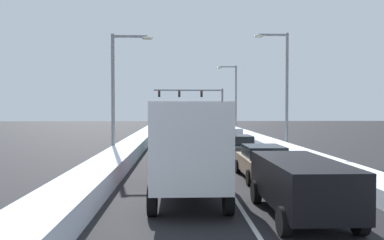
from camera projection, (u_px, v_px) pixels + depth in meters
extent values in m
plane|color=black|center=(206.00, 154.00, 26.84)|extent=(141.48, 141.48, 0.00)
cube|color=silver|center=(202.00, 146.00, 32.28)|extent=(0.14, 59.86, 0.01)
cube|color=silver|center=(265.00, 143.00, 32.47)|extent=(1.91, 59.86, 0.62)
cube|color=silver|center=(138.00, 142.00, 32.06)|extent=(1.68, 59.86, 0.81)
cube|color=black|center=(300.00, 181.00, 11.33)|extent=(1.95, 4.90, 1.25)
cube|color=black|center=(334.00, 189.00, 8.91)|extent=(1.56, 0.06, 0.55)
cube|color=red|center=(300.00, 205.00, 8.91)|extent=(0.20, 0.08, 0.28)
cube|color=red|center=(367.00, 205.00, 8.96)|extent=(0.20, 0.08, 0.28)
cylinder|color=black|center=(256.00, 192.00, 13.01)|extent=(0.25, 0.74, 0.74)
cylinder|color=black|center=(312.00, 192.00, 13.08)|extent=(0.25, 0.74, 0.74)
cylinder|color=black|center=(284.00, 221.00, 9.62)|extent=(0.25, 0.74, 0.74)
cylinder|color=black|center=(360.00, 221.00, 9.69)|extent=(0.25, 0.74, 0.74)
cube|color=#937F60|center=(263.00, 165.00, 17.48)|extent=(1.82, 4.50, 0.70)
cube|color=black|center=(264.00, 152.00, 17.32)|extent=(1.64, 2.20, 0.55)
cube|color=red|center=(258.00, 170.00, 15.26)|extent=(0.24, 0.08, 0.14)
cube|color=red|center=(292.00, 170.00, 15.31)|extent=(0.24, 0.08, 0.14)
cylinder|color=black|center=(238.00, 166.00, 19.01)|extent=(0.22, 0.66, 0.66)
cylinder|color=black|center=(274.00, 166.00, 19.08)|extent=(0.22, 0.66, 0.66)
cylinder|color=black|center=(250.00, 178.00, 15.91)|extent=(0.22, 0.66, 0.66)
cylinder|color=black|center=(292.00, 177.00, 15.98)|extent=(0.22, 0.66, 0.66)
cube|color=#38383D|center=(237.00, 149.00, 24.10)|extent=(1.82, 4.50, 0.70)
cube|color=black|center=(238.00, 140.00, 23.94)|extent=(1.64, 2.20, 0.55)
cube|color=red|center=(231.00, 151.00, 21.88)|extent=(0.24, 0.08, 0.14)
cube|color=red|center=(256.00, 151.00, 21.93)|extent=(0.24, 0.08, 0.14)
cylinder|color=black|center=(220.00, 151.00, 25.63)|extent=(0.22, 0.66, 0.66)
cylinder|color=black|center=(247.00, 151.00, 25.69)|extent=(0.22, 0.66, 0.66)
cylinder|color=black|center=(226.00, 157.00, 22.53)|extent=(0.22, 0.66, 0.66)
cylinder|color=black|center=(257.00, 157.00, 22.60)|extent=(0.22, 0.66, 0.66)
cube|color=silver|center=(226.00, 135.00, 31.03)|extent=(1.95, 4.90, 1.25)
cube|color=black|center=(230.00, 134.00, 28.61)|extent=(1.56, 0.06, 0.55)
cube|color=red|center=(219.00, 139.00, 28.60)|extent=(0.20, 0.08, 0.28)
cube|color=red|center=(240.00, 139.00, 28.66)|extent=(0.20, 0.08, 0.28)
cylinder|color=black|center=(212.00, 142.00, 32.71)|extent=(0.25, 0.74, 0.74)
cylinder|color=black|center=(235.00, 142.00, 32.78)|extent=(0.25, 0.74, 0.74)
cylinder|color=black|center=(216.00, 146.00, 29.31)|extent=(0.25, 0.74, 0.74)
cylinder|color=black|center=(241.00, 145.00, 29.38)|extent=(0.25, 0.74, 0.74)
cube|color=navy|center=(216.00, 135.00, 37.19)|extent=(1.82, 4.50, 0.70)
cube|color=black|center=(216.00, 129.00, 37.02)|extent=(1.64, 2.20, 0.55)
cube|color=red|center=(210.00, 135.00, 34.96)|extent=(0.24, 0.08, 0.14)
cube|color=red|center=(226.00, 135.00, 35.01)|extent=(0.24, 0.08, 0.14)
cylinder|color=black|center=(205.00, 137.00, 38.71)|extent=(0.22, 0.66, 0.66)
cylinder|color=black|center=(223.00, 137.00, 38.78)|extent=(0.22, 0.66, 0.66)
cylinder|color=black|center=(208.00, 139.00, 35.61)|extent=(0.22, 0.66, 0.66)
cylinder|color=black|center=(227.00, 139.00, 35.68)|extent=(0.22, 0.66, 0.66)
cube|color=maroon|center=(186.00, 146.00, 16.56)|extent=(2.35, 2.20, 2.00)
cube|color=silver|center=(189.00, 142.00, 12.95)|extent=(2.35, 5.00, 2.60)
cylinder|color=black|center=(160.00, 171.00, 16.85)|extent=(0.28, 0.92, 0.92)
cylinder|color=black|center=(212.00, 171.00, 16.94)|extent=(0.28, 0.92, 0.92)
cylinder|color=black|center=(152.00, 200.00, 11.46)|extent=(0.28, 0.92, 0.92)
cylinder|color=black|center=(228.00, 200.00, 11.54)|extent=(0.28, 0.92, 0.92)
cube|color=slate|center=(180.00, 155.00, 21.21)|extent=(1.82, 4.50, 0.70)
cube|color=black|center=(180.00, 144.00, 21.04)|extent=(1.64, 2.20, 0.55)
cube|color=red|center=(167.00, 158.00, 18.98)|extent=(0.24, 0.08, 0.14)
cube|color=red|center=(195.00, 158.00, 19.03)|extent=(0.24, 0.08, 0.14)
cylinder|color=black|center=(165.00, 157.00, 22.73)|extent=(0.22, 0.66, 0.66)
cylinder|color=black|center=(195.00, 157.00, 22.80)|extent=(0.22, 0.66, 0.66)
cylinder|color=black|center=(163.00, 165.00, 19.63)|extent=(0.22, 0.66, 0.66)
cylinder|color=black|center=(198.00, 164.00, 19.70)|extent=(0.22, 0.66, 0.66)
cube|color=#1E5633|center=(179.00, 139.00, 27.13)|extent=(1.95, 4.90, 1.25)
cube|color=black|center=(179.00, 137.00, 24.72)|extent=(1.56, 0.06, 0.55)
cube|color=red|center=(167.00, 143.00, 24.71)|extent=(0.20, 0.08, 0.28)
cube|color=red|center=(191.00, 143.00, 24.77)|extent=(0.20, 0.08, 0.28)
cylinder|color=black|center=(166.00, 146.00, 28.82)|extent=(0.25, 0.74, 0.74)
cylinder|color=black|center=(191.00, 146.00, 28.89)|extent=(0.25, 0.74, 0.74)
cylinder|color=black|center=(164.00, 151.00, 25.42)|extent=(0.25, 0.74, 0.74)
cylinder|color=black|center=(193.00, 151.00, 25.49)|extent=(0.25, 0.74, 0.74)
cube|color=#B7BABF|center=(179.00, 137.00, 34.32)|extent=(1.82, 4.50, 0.70)
cube|color=black|center=(179.00, 130.00, 34.15)|extent=(1.64, 2.20, 0.55)
cube|color=red|center=(171.00, 138.00, 32.09)|extent=(0.24, 0.08, 0.14)
cube|color=red|center=(188.00, 138.00, 32.15)|extent=(0.24, 0.08, 0.14)
cylinder|color=black|center=(169.00, 139.00, 35.84)|extent=(0.22, 0.66, 0.66)
cylinder|color=black|center=(189.00, 139.00, 35.91)|extent=(0.22, 0.66, 0.66)
cylinder|color=black|center=(169.00, 142.00, 32.75)|extent=(0.22, 0.66, 0.66)
cylinder|color=black|center=(190.00, 142.00, 32.82)|extent=(0.22, 0.66, 0.66)
cube|color=maroon|center=(182.00, 133.00, 39.85)|extent=(1.82, 4.50, 0.70)
cube|color=black|center=(182.00, 127.00, 39.68)|extent=(1.64, 2.20, 0.55)
cube|color=red|center=(175.00, 133.00, 37.62)|extent=(0.24, 0.08, 0.14)
cube|color=red|center=(189.00, 133.00, 37.67)|extent=(0.24, 0.08, 0.14)
cylinder|color=black|center=(173.00, 135.00, 41.37)|extent=(0.22, 0.66, 0.66)
cylinder|color=black|center=(190.00, 135.00, 41.44)|extent=(0.22, 0.66, 0.66)
cylinder|color=black|center=(173.00, 137.00, 38.28)|extent=(0.22, 0.66, 0.66)
cylinder|color=black|center=(191.00, 137.00, 38.34)|extent=(0.22, 0.66, 0.66)
cylinder|color=slate|center=(222.00, 109.00, 59.55)|extent=(0.28, 0.28, 6.20)
cube|color=slate|center=(188.00, 90.00, 59.26)|extent=(10.46, 0.20, 0.20)
cube|color=black|center=(202.00, 94.00, 59.36)|extent=(0.34, 0.34, 0.95)
sphere|color=red|center=(202.00, 92.00, 59.16)|extent=(0.22, 0.22, 0.22)
sphere|color=#593F0C|center=(202.00, 94.00, 59.17)|extent=(0.22, 0.22, 0.22)
sphere|color=#0C3819|center=(202.00, 96.00, 59.18)|extent=(0.22, 0.22, 0.22)
cube|color=black|center=(179.00, 94.00, 59.23)|extent=(0.34, 0.34, 0.95)
sphere|color=red|center=(179.00, 92.00, 59.03)|extent=(0.22, 0.22, 0.22)
sphere|color=#593F0C|center=(179.00, 94.00, 59.04)|extent=(0.22, 0.22, 0.22)
sphere|color=#0C3819|center=(179.00, 96.00, 59.05)|extent=(0.22, 0.22, 0.22)
cube|color=black|center=(159.00, 94.00, 59.11)|extent=(0.34, 0.34, 0.95)
sphere|color=red|center=(159.00, 92.00, 58.92)|extent=(0.22, 0.22, 0.22)
sphere|color=#593F0C|center=(159.00, 94.00, 58.93)|extent=(0.22, 0.22, 0.22)
sphere|color=#0C3819|center=(159.00, 96.00, 58.93)|extent=(0.22, 0.22, 0.22)
cylinder|color=gray|center=(287.00, 92.00, 29.67)|extent=(0.22, 0.22, 8.91)
cube|color=gray|center=(273.00, 35.00, 29.50)|extent=(2.20, 0.14, 0.14)
ellipsoid|color=#EAE5C6|center=(259.00, 36.00, 29.46)|extent=(0.70, 0.36, 0.24)
cylinder|color=gray|center=(236.00, 99.00, 51.39)|extent=(0.22, 0.22, 8.81)
cube|color=gray|center=(228.00, 67.00, 51.22)|extent=(2.20, 0.14, 0.14)
ellipsoid|color=#EAE5C6|center=(219.00, 68.00, 51.18)|extent=(0.70, 0.36, 0.24)
cylinder|color=gray|center=(113.00, 96.00, 24.70)|extent=(0.22, 0.22, 7.89)
cube|color=gray|center=(130.00, 36.00, 24.63)|extent=(2.20, 0.14, 0.14)
ellipsoid|color=#EAE5C6|center=(147.00, 38.00, 24.68)|extent=(0.70, 0.36, 0.24)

